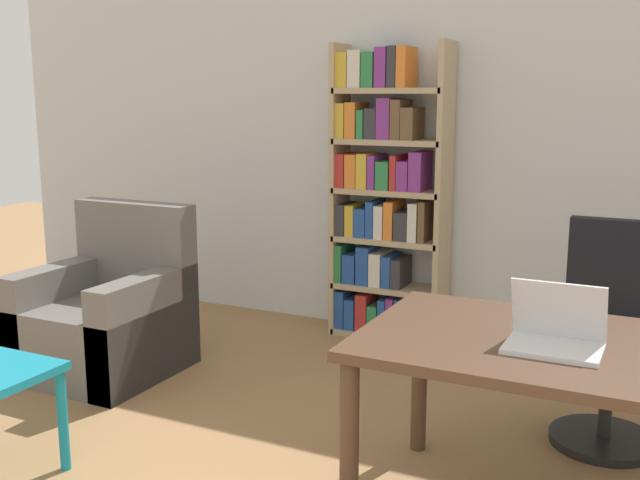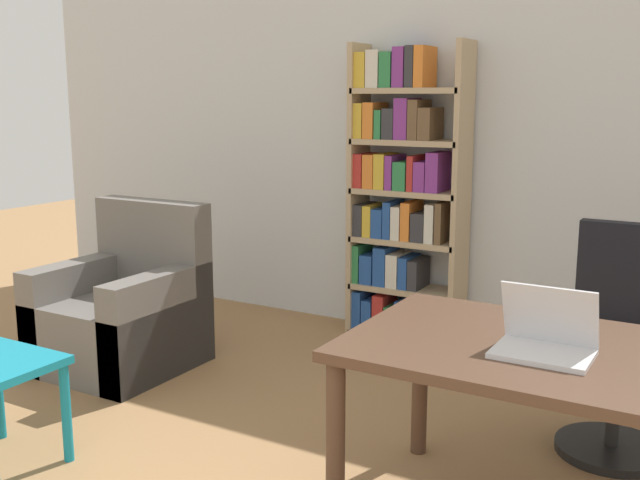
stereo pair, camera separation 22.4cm
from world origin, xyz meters
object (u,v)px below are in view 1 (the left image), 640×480
(office_chair, at_px, (612,341))
(armchair, at_px, (108,319))
(bookshelf, at_px, (383,198))
(laptop, at_px, (555,334))
(desk, at_px, (580,370))

(office_chair, height_order, armchair, office_chair)
(bookshelf, bearing_deg, laptop, -54.04)
(desk, xyz_separation_m, bookshelf, (-1.49, 1.87, 0.30))
(armchair, bearing_deg, laptop, -13.49)
(office_chair, height_order, bookshelf, bookshelf)
(laptop, height_order, office_chair, office_chair)
(office_chair, xyz_separation_m, armchair, (-2.73, -0.34, -0.17))
(laptop, distance_m, armchair, 2.72)
(desk, height_order, armchair, armchair)
(laptop, height_order, bookshelf, bookshelf)
(desk, bearing_deg, armchair, 168.43)
(laptop, relative_size, bookshelf, 0.17)
(laptop, relative_size, armchair, 0.33)
(laptop, bearing_deg, bookshelf, 125.96)
(armchair, bearing_deg, bookshelf, 47.74)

